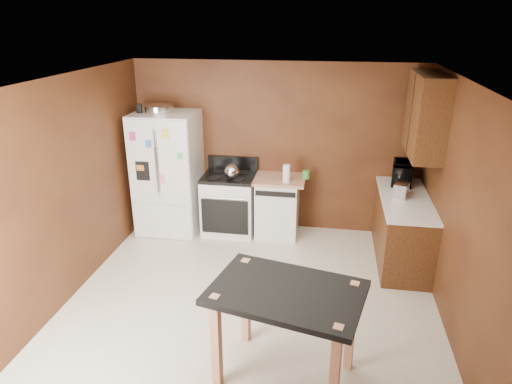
% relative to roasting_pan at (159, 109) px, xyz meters
% --- Properties ---
extents(floor, '(4.50, 4.50, 0.00)m').
position_rel_roasting_pan_xyz_m(floor, '(1.62, -1.89, -1.85)').
color(floor, white).
rests_on(floor, ground).
extents(ceiling, '(4.50, 4.50, 0.00)m').
position_rel_roasting_pan_xyz_m(ceiling, '(1.62, -1.89, 0.65)').
color(ceiling, white).
rests_on(ceiling, ground).
extents(wall_back, '(4.20, 0.00, 4.20)m').
position_rel_roasting_pan_xyz_m(wall_back, '(1.62, 0.36, -0.60)').
color(wall_back, '#583017').
rests_on(wall_back, ground).
extents(wall_front, '(4.20, 0.00, 4.20)m').
position_rel_roasting_pan_xyz_m(wall_front, '(1.62, -4.14, -0.60)').
color(wall_front, '#583017').
rests_on(wall_front, ground).
extents(wall_left, '(0.00, 4.50, 4.50)m').
position_rel_roasting_pan_xyz_m(wall_left, '(-0.48, -1.89, -0.60)').
color(wall_left, '#583017').
rests_on(wall_left, ground).
extents(wall_right, '(0.00, 4.50, 4.50)m').
position_rel_roasting_pan_xyz_m(wall_right, '(3.72, -1.89, -0.60)').
color(wall_right, '#583017').
rests_on(wall_right, ground).
extents(roasting_pan, '(0.40, 0.40, 0.10)m').
position_rel_roasting_pan_xyz_m(roasting_pan, '(0.00, 0.00, 0.00)').
color(roasting_pan, silver).
rests_on(roasting_pan, refrigerator).
extents(pen_cup, '(0.08, 0.08, 0.13)m').
position_rel_roasting_pan_xyz_m(pen_cup, '(-0.26, -0.09, 0.01)').
color(pen_cup, black).
rests_on(pen_cup, refrigerator).
extents(kettle, '(0.21, 0.21, 0.21)m').
position_rel_roasting_pan_xyz_m(kettle, '(1.06, -0.11, -0.84)').
color(kettle, silver).
rests_on(kettle, gas_range).
extents(paper_towel, '(0.12, 0.12, 0.25)m').
position_rel_roasting_pan_xyz_m(paper_towel, '(1.84, -0.08, -0.84)').
color(paper_towel, white).
rests_on(paper_towel, dishwasher).
extents(green_canister, '(0.13, 0.13, 0.11)m').
position_rel_roasting_pan_xyz_m(green_canister, '(2.10, 0.11, -0.90)').
color(green_canister, green).
rests_on(green_canister, dishwasher).
extents(toaster, '(0.23, 0.29, 0.19)m').
position_rel_roasting_pan_xyz_m(toaster, '(3.36, -0.42, -0.86)').
color(toaster, silver).
rests_on(toaster, right_cabinets).
extents(microwave, '(0.40, 0.54, 0.27)m').
position_rel_roasting_pan_xyz_m(microwave, '(3.43, 0.12, -0.81)').
color(microwave, black).
rests_on(microwave, right_cabinets).
extents(refrigerator, '(0.90, 0.80, 1.80)m').
position_rel_roasting_pan_xyz_m(refrigerator, '(0.07, -0.03, -0.95)').
color(refrigerator, white).
rests_on(refrigerator, ground).
extents(gas_range, '(0.76, 0.68, 1.10)m').
position_rel_roasting_pan_xyz_m(gas_range, '(0.98, 0.03, -1.39)').
color(gas_range, white).
rests_on(gas_range, ground).
extents(dishwasher, '(0.78, 0.63, 0.89)m').
position_rel_roasting_pan_xyz_m(dishwasher, '(1.70, 0.06, -1.40)').
color(dishwasher, white).
rests_on(dishwasher, ground).
extents(right_cabinets, '(0.63, 1.58, 2.45)m').
position_rel_roasting_pan_xyz_m(right_cabinets, '(3.46, -0.41, -0.94)').
color(right_cabinets, brown).
rests_on(right_cabinets, ground).
extents(island, '(1.44, 1.12, 0.92)m').
position_rel_roasting_pan_xyz_m(island, '(2.12, -2.82, -1.07)').
color(island, black).
rests_on(island, ground).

